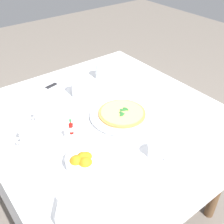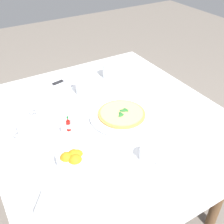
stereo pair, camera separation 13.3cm
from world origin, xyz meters
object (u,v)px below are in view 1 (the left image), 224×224
(coffee_cup_far_right, at_px, (42,115))
(hot_sauce_bottle, at_px, (71,128))
(coffee_cup_left_edge, at_px, (157,152))
(salt_shaker, at_px, (67,133))
(citrus_bowl, at_px, (83,161))
(pizza, at_px, (122,113))
(dinner_knife, at_px, (44,89))
(water_glass_right_edge, at_px, (101,72))
(pizza_plate, at_px, (122,115))
(water_glass_near_right, at_px, (78,89))
(pepper_shaker, at_px, (75,126))
(napkin_folded, at_px, (45,91))
(coffee_cup_far_left, at_px, (28,136))
(menu_card, at_px, (59,212))

(coffee_cup_far_right, relative_size, hot_sauce_bottle, 1.58)
(coffee_cup_left_edge, distance_m, salt_shaker, 0.42)
(citrus_bowl, bearing_deg, pizza, -153.61)
(dinner_knife, bearing_deg, water_glass_right_edge, 159.32)
(pizza_plate, xyz_separation_m, hot_sauce_bottle, (0.28, -0.04, 0.02))
(water_glass_near_right, bearing_deg, pepper_shaker, 55.66)
(pizza_plate, relative_size, napkin_folded, 1.35)
(coffee_cup_far_left, xyz_separation_m, hot_sauce_bottle, (-0.19, 0.07, 0.00))
(coffee_cup_left_edge, bearing_deg, pizza, -101.13)
(pizza_plate, xyz_separation_m, menu_card, (0.54, 0.32, 0.02))
(coffee_cup_far_right, bearing_deg, dinner_knife, -118.83)
(coffee_cup_left_edge, xyz_separation_m, napkin_folded, (0.15, -0.77, -0.02))
(pepper_shaker, bearing_deg, menu_card, 52.24)
(water_glass_right_edge, height_order, pepper_shaker, water_glass_right_edge)
(pizza_plate, xyz_separation_m, citrus_bowl, (0.34, 0.17, 0.02))
(water_glass_near_right, xyz_separation_m, citrus_bowl, (0.27, 0.48, -0.02))
(citrus_bowl, relative_size, pepper_shaker, 2.67)
(coffee_cup_far_right, distance_m, citrus_bowl, 0.40)
(pepper_shaker, bearing_deg, coffee_cup_left_edge, 116.82)
(salt_shaker, distance_m, menu_card, 0.43)
(water_glass_near_right, height_order, menu_card, water_glass_near_right)
(menu_card, bearing_deg, water_glass_near_right, -179.14)
(pizza, bearing_deg, pepper_shaker, -12.00)
(napkin_folded, bearing_deg, coffee_cup_far_right, 46.21)
(coffee_cup_left_edge, relative_size, pepper_shaker, 2.36)
(coffee_cup_far_left, distance_m, salt_shaker, 0.18)
(dinner_knife, bearing_deg, hot_sauce_bottle, 69.10)
(pizza, xyz_separation_m, water_glass_near_right, (0.07, -0.31, 0.02))
(pepper_shaker, distance_m, menu_card, 0.48)
(pizza_plate, bearing_deg, menu_card, 30.98)
(salt_shaker, relative_size, pepper_shaker, 1.00)
(pizza_plate, bearing_deg, coffee_cup_far_right, -33.30)
(menu_card, bearing_deg, napkin_folded, -165.62)
(coffee_cup_far_right, bearing_deg, menu_card, 70.05)
(pizza, relative_size, coffee_cup_far_right, 1.86)
(coffee_cup_far_right, bearing_deg, salt_shaker, 100.94)
(water_glass_near_right, bearing_deg, napkin_folded, -47.71)
(pizza_plate, height_order, water_glass_near_right, water_glass_near_right)
(coffee_cup_far_right, bearing_deg, hot_sauce_bottle, 109.70)
(dinner_knife, xyz_separation_m, citrus_bowl, (0.13, 0.63, 0.00))
(water_glass_right_edge, bearing_deg, salt_shaker, 38.75)
(dinner_knife, distance_m, menu_card, 0.85)
(water_glass_right_edge, xyz_separation_m, salt_shaker, (0.46, 0.37, -0.02))
(coffee_cup_far_left, distance_m, napkin_folded, 0.43)
(coffee_cup_far_right, relative_size, citrus_bowl, 0.87)
(water_glass_near_right, bearing_deg, menu_card, 53.59)
(coffee_cup_left_edge, distance_m, citrus_bowl, 0.32)
(water_glass_right_edge, bearing_deg, pizza, 68.72)
(pizza, height_order, citrus_bowl, citrus_bowl)
(pizza, xyz_separation_m, water_glass_right_edge, (-0.16, -0.40, 0.02))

